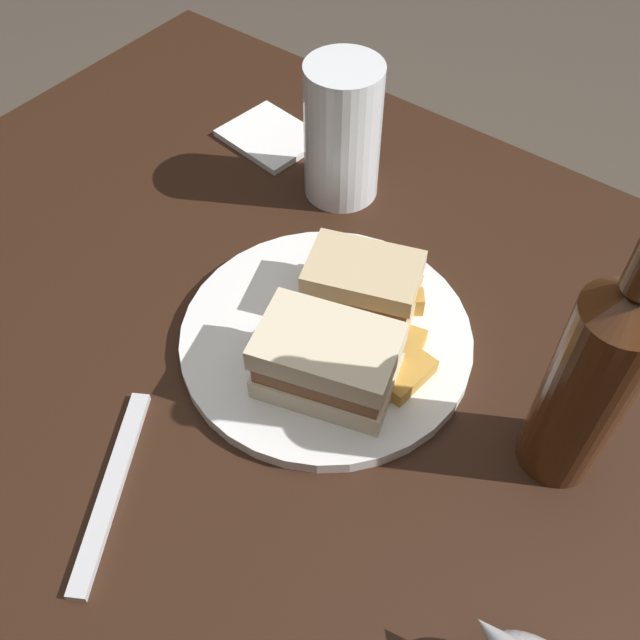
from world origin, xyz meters
name	(u,v)px	position (x,y,z in m)	size (l,w,h in m)	color
ground_plane	(317,594)	(0.00, 0.00, 0.00)	(6.00, 6.00, 0.00)	#4C4238
dining_table	(317,503)	(0.00, 0.00, 0.37)	(1.07, 0.76, 0.75)	black
plate	(325,339)	(0.01, 0.00, 0.76)	(0.28, 0.28, 0.01)	white
sandwich_half_left	(327,361)	(0.05, -0.04, 0.80)	(0.14, 0.11, 0.07)	beige
sandwich_half_right	(363,284)	(0.02, 0.05, 0.79)	(0.12, 0.10, 0.05)	#CCB284
potato_wedge_front	(409,380)	(0.11, 0.00, 0.77)	(0.05, 0.02, 0.02)	gold
potato_wedge_middle	(362,323)	(0.04, 0.02, 0.77)	(0.06, 0.02, 0.02)	#B77F33
potato_wedge_back	(366,353)	(0.06, 0.00, 0.77)	(0.04, 0.02, 0.02)	gold
potato_wedge_left_edge	(409,353)	(0.09, 0.02, 0.77)	(0.05, 0.02, 0.02)	gold
potato_wedge_right_edge	(394,302)	(0.05, 0.06, 0.77)	(0.06, 0.02, 0.02)	gold
potato_wedge_stray	(337,355)	(0.04, -0.02, 0.77)	(0.04, 0.02, 0.02)	#B77F33
pint_glass	(342,139)	(-0.11, 0.19, 0.82)	(0.08, 0.08, 0.16)	white
cider_bottle	(593,378)	(0.24, 0.02, 0.86)	(0.06, 0.06, 0.28)	#47230F
napkin	(270,136)	(-0.23, 0.21, 0.75)	(0.11, 0.09, 0.01)	white
fork	(112,488)	(-0.04, -0.23, 0.75)	(0.18, 0.02, 0.01)	silver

